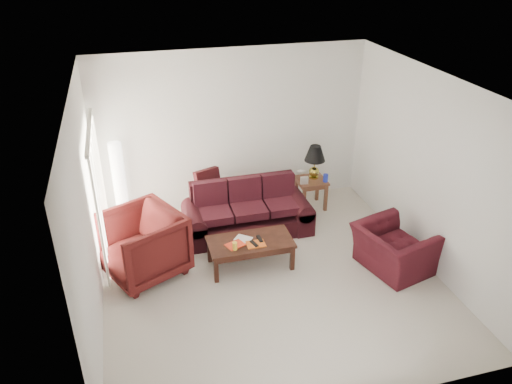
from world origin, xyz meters
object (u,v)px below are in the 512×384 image
sofa (248,210)px  armchair_left (142,245)px  floor_lamp (120,185)px  armchair_right (393,249)px  coffee_table (250,253)px  end_table (311,193)px

sofa → armchair_left: (-1.85, -0.73, 0.07)m
sofa → floor_lamp: bearing=161.5°
armchair_right → coffee_table: armchair_right is taller
floor_lamp → armchair_right: (4.01, -2.48, -0.45)m
sofa → coffee_table: 1.02m
armchair_right → armchair_left: bearing=61.7°
end_table → floor_lamp: (-3.49, 0.27, 0.51)m
sofa → coffee_table: sofa is taller
end_table → floor_lamp: 3.54m
sofa → floor_lamp: size_ratio=1.37×
coffee_table → sofa: bearing=86.9°
sofa → armchair_left: 1.99m
sofa → floor_lamp: 2.29m
end_table → armchair_right: size_ratio=0.53×
end_table → floor_lamp: floor_lamp is taller
end_table → armchair_right: 2.27m
floor_lamp → coffee_table: size_ratio=1.22×
sofa → end_table: (1.40, 0.58, -0.16)m
sofa → floor_lamp: (-2.09, 0.85, 0.35)m
armchair_left → armchair_right: 3.88m
armchair_right → coffee_table: size_ratio=0.83×
sofa → floor_lamp: floor_lamp is taller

